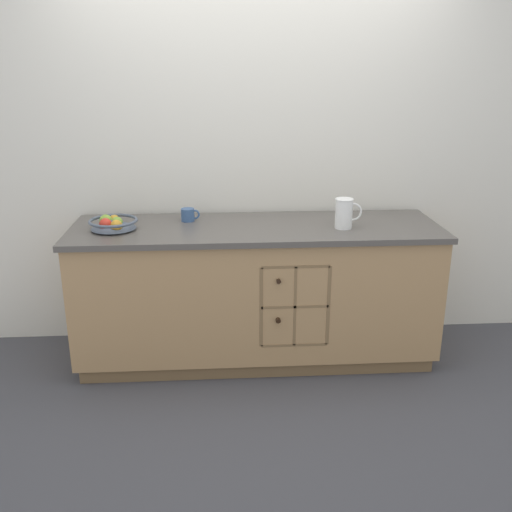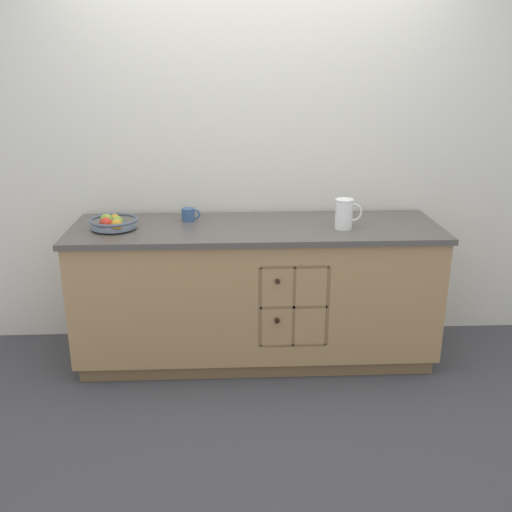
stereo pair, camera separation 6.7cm
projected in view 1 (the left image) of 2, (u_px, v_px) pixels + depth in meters
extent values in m
plane|color=#424247|center=(256.00, 354.00, 3.77)|extent=(14.00, 14.00, 0.00)
cube|color=silver|center=(252.00, 152.00, 3.73)|extent=(4.62, 0.06, 2.55)
cube|color=brown|center=(256.00, 348.00, 3.75)|extent=(2.16, 0.59, 0.09)
cube|color=tan|center=(256.00, 289.00, 3.62)|extent=(2.22, 0.65, 0.76)
cube|color=#514C47|center=(256.00, 229.00, 3.49)|extent=(2.26, 0.69, 0.03)
cube|color=brown|center=(293.00, 300.00, 3.42)|extent=(0.40, 0.01, 0.50)
cube|color=brown|center=(261.00, 305.00, 3.35)|extent=(0.02, 0.10, 0.50)
cube|color=brown|center=(327.00, 303.00, 3.38)|extent=(0.02, 0.10, 0.50)
cube|color=brown|center=(293.00, 341.00, 3.45)|extent=(0.40, 0.10, 0.02)
cube|color=brown|center=(294.00, 304.00, 3.37)|extent=(0.40, 0.10, 0.02)
cube|color=brown|center=(295.00, 264.00, 3.29)|extent=(0.40, 0.10, 0.02)
cube|color=brown|center=(294.00, 304.00, 3.37)|extent=(0.02, 0.10, 0.50)
cylinder|color=black|center=(275.00, 307.00, 3.51)|extent=(0.08, 0.22, 0.08)
cylinder|color=black|center=(278.00, 318.00, 3.36)|extent=(0.03, 0.09, 0.03)
cylinder|color=black|center=(276.00, 272.00, 3.40)|extent=(0.07, 0.18, 0.07)
cylinder|color=black|center=(278.00, 279.00, 3.28)|extent=(0.03, 0.08, 0.03)
cylinder|color=#4C5666|center=(114.00, 229.00, 3.40)|extent=(0.13, 0.13, 0.01)
cone|color=#4C5666|center=(113.00, 224.00, 3.39)|extent=(0.27, 0.27, 0.06)
torus|color=#4C5666|center=(113.00, 221.00, 3.39)|extent=(0.29, 0.29, 0.02)
sphere|color=#7FA838|center=(117.00, 223.00, 3.40)|extent=(0.07, 0.07, 0.07)
sphere|color=gold|center=(116.00, 226.00, 3.33)|extent=(0.07, 0.07, 0.07)
sphere|color=gold|center=(114.00, 220.00, 3.47)|extent=(0.06, 0.06, 0.06)
sphere|color=red|center=(106.00, 224.00, 3.35)|extent=(0.08, 0.08, 0.08)
sphere|color=#7FA838|center=(106.00, 221.00, 3.42)|extent=(0.08, 0.08, 0.08)
cylinder|color=white|center=(344.00, 213.00, 3.41)|extent=(0.10, 0.10, 0.18)
torus|color=white|center=(345.00, 199.00, 3.38)|extent=(0.11, 0.11, 0.01)
torus|color=white|center=(353.00, 212.00, 3.41)|extent=(0.11, 0.01, 0.11)
cylinder|color=#385684|center=(188.00, 215.00, 3.58)|extent=(0.08, 0.08, 0.08)
torus|color=#385684|center=(195.00, 214.00, 3.59)|extent=(0.06, 0.01, 0.06)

